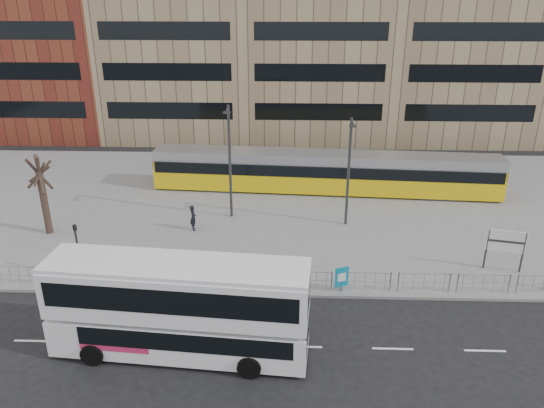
{
  "coord_description": "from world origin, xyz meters",
  "views": [
    {
      "loc": [
        1.35,
        -23.11,
        14.88
      ],
      "look_at": [
        0.35,
        6.0,
        2.61
      ],
      "focal_mm": 35.0,
      "sensor_mm": 36.0,
      "label": 1
    }
  ],
  "objects_px": {
    "station_sign": "(506,243)",
    "traffic_light_west": "(77,244)",
    "lamp_post_east": "(349,168)",
    "lamp_post_west": "(230,158)",
    "tram": "(325,172)",
    "double_decker_bus": "(178,306)",
    "ad_panel": "(342,277)",
    "bare_tree": "(35,152)",
    "pedestrian": "(193,218)"
  },
  "relations": [
    {
      "from": "lamp_post_west",
      "to": "bare_tree",
      "type": "distance_m",
      "value": 11.7
    },
    {
      "from": "double_decker_bus",
      "to": "tram",
      "type": "xyz_separation_m",
      "value": [
        7.23,
        19.01,
        -0.68
      ]
    },
    {
      "from": "double_decker_bus",
      "to": "traffic_light_west",
      "type": "relative_size",
      "value": 3.57
    },
    {
      "from": "lamp_post_west",
      "to": "bare_tree",
      "type": "bearing_deg",
      "value": -165.74
    },
    {
      "from": "ad_panel",
      "to": "pedestrian",
      "type": "height_order",
      "value": "pedestrian"
    },
    {
      "from": "tram",
      "to": "lamp_post_east",
      "type": "bearing_deg",
      "value": -75.71
    },
    {
      "from": "station_sign",
      "to": "traffic_light_west",
      "type": "bearing_deg",
      "value": -163.97
    },
    {
      "from": "double_decker_bus",
      "to": "ad_panel",
      "type": "bearing_deg",
      "value": 38.71
    },
    {
      "from": "tram",
      "to": "bare_tree",
      "type": "xyz_separation_m",
      "value": [
        -17.83,
        -7.84,
        3.79
      ]
    },
    {
      "from": "tram",
      "to": "lamp_post_east",
      "type": "relative_size",
      "value": 3.64
    },
    {
      "from": "double_decker_bus",
      "to": "lamp_post_west",
      "type": "xyz_separation_m",
      "value": [
        0.69,
        14.04,
        1.97
      ]
    },
    {
      "from": "pedestrian",
      "to": "lamp_post_east",
      "type": "distance_m",
      "value": 10.36
    },
    {
      "from": "tram",
      "to": "lamp_post_east",
      "type": "xyz_separation_m",
      "value": [
        1.08,
        -5.93,
        2.39
      ]
    },
    {
      "from": "pedestrian",
      "to": "bare_tree",
      "type": "xyz_separation_m",
      "value": [
        -9.09,
        -0.73,
        4.46
      ]
    },
    {
      "from": "pedestrian",
      "to": "bare_tree",
      "type": "height_order",
      "value": "bare_tree"
    },
    {
      "from": "lamp_post_east",
      "to": "ad_panel",
      "type": "bearing_deg",
      "value": -96.97
    },
    {
      "from": "double_decker_bus",
      "to": "lamp_post_west",
      "type": "height_order",
      "value": "lamp_post_west"
    },
    {
      "from": "tram",
      "to": "traffic_light_west",
      "type": "xyz_separation_m",
      "value": [
        -13.77,
        -13.17,
        0.45
      ]
    },
    {
      "from": "lamp_post_east",
      "to": "bare_tree",
      "type": "relative_size",
      "value": 0.99
    },
    {
      "from": "lamp_post_west",
      "to": "bare_tree",
      "type": "xyz_separation_m",
      "value": [
        -11.29,
        -2.87,
        1.13
      ]
    },
    {
      "from": "bare_tree",
      "to": "pedestrian",
      "type": "bearing_deg",
      "value": 4.61
    },
    {
      "from": "tram",
      "to": "ad_panel",
      "type": "bearing_deg",
      "value": -85.72
    },
    {
      "from": "double_decker_bus",
      "to": "traffic_light_west",
      "type": "xyz_separation_m",
      "value": [
        -6.54,
        5.84,
        -0.23
      ]
    },
    {
      "from": "tram",
      "to": "pedestrian",
      "type": "height_order",
      "value": "tram"
    },
    {
      "from": "tram",
      "to": "lamp_post_west",
      "type": "bearing_deg",
      "value": -138.82
    },
    {
      "from": "traffic_light_west",
      "to": "pedestrian",
      "type": "bearing_deg",
      "value": 69.76
    },
    {
      "from": "traffic_light_west",
      "to": "bare_tree",
      "type": "relative_size",
      "value": 0.43
    },
    {
      "from": "traffic_light_west",
      "to": "lamp_post_west",
      "type": "relative_size",
      "value": 0.41
    },
    {
      "from": "tram",
      "to": "ad_panel",
      "type": "relative_size",
      "value": 18.59
    },
    {
      "from": "ad_panel",
      "to": "traffic_light_west",
      "type": "height_order",
      "value": "traffic_light_west"
    },
    {
      "from": "station_sign",
      "to": "lamp_post_west",
      "type": "height_order",
      "value": "lamp_post_west"
    },
    {
      "from": "station_sign",
      "to": "pedestrian",
      "type": "bearing_deg",
      "value": 177.95
    },
    {
      "from": "double_decker_bus",
      "to": "lamp_post_east",
      "type": "bearing_deg",
      "value": 62.53
    },
    {
      "from": "traffic_light_west",
      "to": "lamp_post_east",
      "type": "bearing_deg",
      "value": 45.37
    },
    {
      "from": "lamp_post_east",
      "to": "tram",
      "type": "bearing_deg",
      "value": 100.34
    },
    {
      "from": "lamp_post_west",
      "to": "tram",
      "type": "bearing_deg",
      "value": 37.23
    },
    {
      "from": "lamp_post_west",
      "to": "lamp_post_east",
      "type": "height_order",
      "value": "lamp_post_west"
    },
    {
      "from": "station_sign",
      "to": "pedestrian",
      "type": "height_order",
      "value": "station_sign"
    },
    {
      "from": "station_sign",
      "to": "ad_panel",
      "type": "xyz_separation_m",
      "value": [
        -9.03,
        -2.49,
        -0.84
      ]
    },
    {
      "from": "traffic_light_west",
      "to": "lamp_post_west",
      "type": "height_order",
      "value": "lamp_post_west"
    },
    {
      "from": "tram",
      "to": "lamp_post_west",
      "type": "relative_size",
      "value": 3.4
    },
    {
      "from": "lamp_post_east",
      "to": "double_decker_bus",
      "type": "bearing_deg",
      "value": -122.44
    },
    {
      "from": "station_sign",
      "to": "bare_tree",
      "type": "distance_m",
      "value": 27.46
    },
    {
      "from": "station_sign",
      "to": "tram",
      "type": "bearing_deg",
      "value": 140.26
    },
    {
      "from": "traffic_light_west",
      "to": "bare_tree",
      "type": "height_order",
      "value": "bare_tree"
    },
    {
      "from": "traffic_light_west",
      "to": "ad_panel",
      "type": "bearing_deg",
      "value": 15.44
    },
    {
      "from": "bare_tree",
      "to": "tram",
      "type": "bearing_deg",
      "value": 23.73
    },
    {
      "from": "ad_panel",
      "to": "bare_tree",
      "type": "xyz_separation_m",
      "value": [
        -17.91,
        6.29,
        4.5
      ]
    },
    {
      "from": "traffic_light_west",
      "to": "lamp_post_west",
      "type": "xyz_separation_m",
      "value": [
        7.23,
        8.2,
        2.2
      ]
    },
    {
      "from": "ad_panel",
      "to": "traffic_light_west",
      "type": "relative_size",
      "value": 0.45
    }
  ]
}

